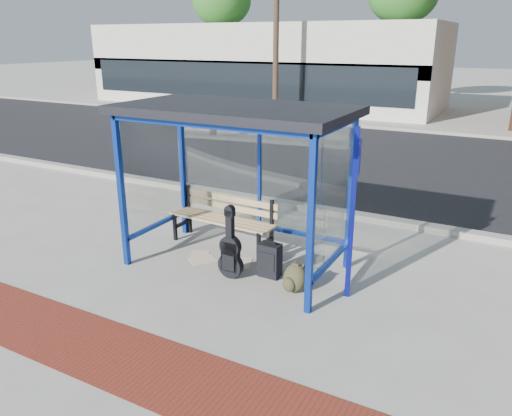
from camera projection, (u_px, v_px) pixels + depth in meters
The scene contains 18 objects.
ground at pixel (236, 265), 7.64m from camera, with size 120.00×120.00×0.00m, color #B2ADA0.
brick_paver_strip at pixel (115, 354), 5.47m from camera, with size 60.00×1.00×0.01m, color maroon.
curb_near at pixel (310, 208), 10.03m from camera, with size 60.00×0.25×0.12m, color gray.
street_asphalt at pixel (378, 160), 14.29m from camera, with size 60.00×10.00×0.00m, color black.
curb_far at pixel (416, 130), 18.51m from camera, with size 60.00×0.25×0.12m, color gray.
far_sidewalk at pixel (426, 125), 20.11m from camera, with size 60.00×4.00×0.01m, color #B2ADA0.
bus_shelter at pixel (237, 130), 7.03m from camera, with size 3.30×1.80×2.42m.
storefront_white at pixel (263, 65), 26.02m from camera, with size 18.00×6.04×4.00m.
tree_left at pixel (222, 1), 30.51m from camera, with size 3.60×3.60×7.03m.
utility_pole_west at pixel (276, 17), 20.17m from camera, with size 1.60×0.24×8.00m.
bench at pixel (224, 216), 8.26m from camera, with size 1.90×0.54×0.89m.
guitar_bag at pixel (230, 253), 7.14m from camera, with size 0.38×0.11×1.04m.
suitcase at pixel (270, 260), 7.20m from camera, with size 0.32×0.22×0.55m.
backpack at pixel (294, 279), 6.78m from camera, with size 0.39×0.37×0.41m.
sign_post at pixel (353, 205), 6.32m from camera, with size 0.13×0.28×2.29m.
newspaper_a at pixel (199, 255), 7.99m from camera, with size 0.37×0.29×0.01m, color white.
newspaper_b at pixel (240, 263), 7.72m from camera, with size 0.42×0.34×0.01m, color white.
newspaper_c at pixel (203, 260), 7.82m from camera, with size 0.39×0.31×0.01m, color white.
Camera 1 is at (3.58, -5.96, 3.29)m, focal length 35.00 mm.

